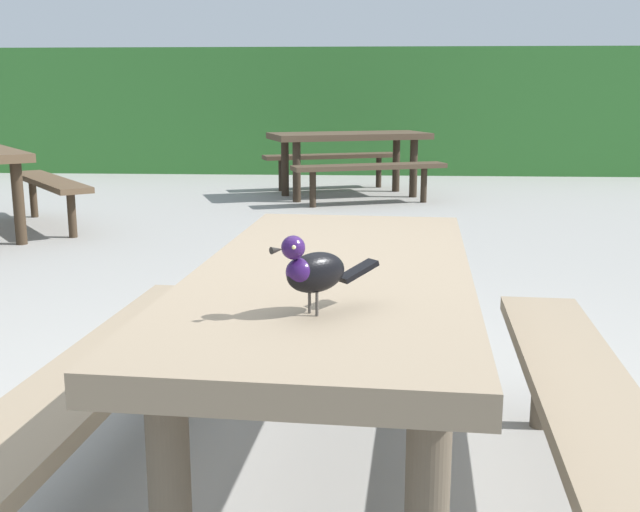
{
  "coord_description": "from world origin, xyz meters",
  "views": [
    {
      "loc": [
        0.18,
        -2.32,
        1.23
      ],
      "look_at": [
        0.07,
        -0.53,
        0.84
      ],
      "focal_mm": 43.19,
      "sensor_mm": 36.0,
      "label": 1
    }
  ],
  "objects": [
    {
      "name": "picnic_table_foreground",
      "position": [
        0.09,
        -0.2,
        0.56
      ],
      "size": [
        1.79,
        1.85,
        0.74
      ],
      "color": "#84725B",
      "rests_on": "ground"
    },
    {
      "name": "hedge_wall",
      "position": [
        0.0,
        9.72,
        0.91
      ],
      "size": [
        28.0,
        1.55,
        1.82
      ],
      "primitive_type": "cube",
      "color": "#387A33",
      "rests_on": "ground"
    },
    {
      "name": "picnic_table_mid_right",
      "position": [
        -0.03,
        6.67,
        0.56
      ],
      "size": [
        2.18,
        2.16,
        0.74
      ],
      "color": "#473828",
      "rests_on": "ground"
    },
    {
      "name": "ground_plane",
      "position": [
        0.0,
        0.0,
        0.0
      ],
      "size": [
        60.0,
        60.0,
        0.0
      ],
      "primitive_type": "plane",
      "color": "gray"
    },
    {
      "name": "bird_grackle",
      "position": [
        0.06,
        -0.69,
        0.84
      ],
      "size": [
        0.24,
        0.2,
        0.18
      ],
      "color": "black",
      "rests_on": "picnic_table_foreground"
    }
  ]
}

